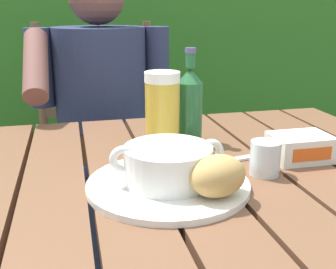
% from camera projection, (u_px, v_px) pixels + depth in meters
% --- Properties ---
extents(dining_table, '(1.13, 0.94, 0.75)m').
position_uv_depth(dining_table, '(188.00, 224.00, 0.83)').
color(dining_table, brown).
rests_on(dining_table, ground_plane).
extents(chair_near_diner, '(0.49, 0.46, 1.01)m').
position_uv_depth(chair_near_diner, '(101.00, 155.00, 1.70)').
color(chair_near_diner, brown).
rests_on(chair_near_diner, ground_plane).
extents(person_eating, '(0.48, 0.47, 1.21)m').
position_uv_depth(person_eating, '(102.00, 112.00, 1.44)').
color(person_eating, navy).
rests_on(person_eating, ground_plane).
extents(serving_plate, '(0.30, 0.30, 0.01)m').
position_uv_depth(serving_plate, '(168.00, 184.00, 0.76)').
color(serving_plate, white).
rests_on(serving_plate, dining_table).
extents(soup_bowl, '(0.21, 0.16, 0.08)m').
position_uv_depth(soup_bowl, '(168.00, 163.00, 0.74)').
color(soup_bowl, white).
rests_on(soup_bowl, serving_plate).
extents(bread_roll, '(0.12, 0.10, 0.07)m').
position_uv_depth(bread_roll, '(218.00, 176.00, 0.69)').
color(bread_roll, tan).
rests_on(bread_roll, serving_plate).
extents(beer_glass, '(0.08, 0.08, 0.18)m').
position_uv_depth(beer_glass, '(162.00, 111.00, 0.94)').
color(beer_glass, gold).
rests_on(beer_glass, dining_table).
extents(beer_bottle, '(0.06, 0.06, 0.23)m').
position_uv_depth(beer_bottle, '(190.00, 104.00, 0.99)').
color(beer_bottle, '#246033').
rests_on(beer_bottle, dining_table).
extents(water_glass_small, '(0.06, 0.06, 0.07)m').
position_uv_depth(water_glass_small, '(265.00, 158.00, 0.81)').
color(water_glass_small, silver).
rests_on(water_glass_small, dining_table).
extents(butter_tub, '(0.12, 0.10, 0.06)m').
position_uv_depth(butter_tub, '(300.00, 147.00, 0.89)').
color(butter_tub, white).
rests_on(butter_tub, dining_table).
extents(table_knife, '(0.16, 0.05, 0.01)m').
position_uv_depth(table_knife, '(230.00, 160.00, 0.88)').
color(table_knife, silver).
rests_on(table_knife, dining_table).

